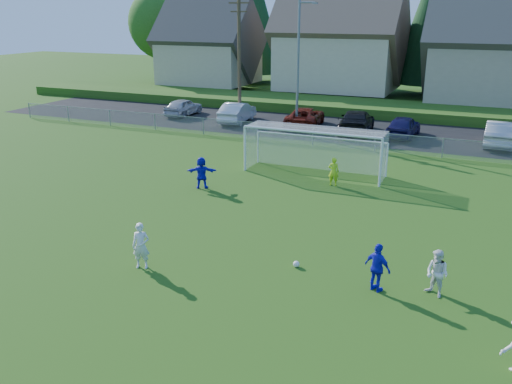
# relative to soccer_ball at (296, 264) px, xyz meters

# --- Properties ---
(ground) EXTENTS (160.00, 160.00, 0.00)m
(ground) POSITION_rel_soccer_ball_xyz_m (-2.78, -4.99, -0.11)
(ground) COLOR #193D0C
(ground) RESTS_ON ground
(asphalt_lot) EXTENTS (60.00, 60.00, 0.00)m
(asphalt_lot) POSITION_rel_soccer_ball_xyz_m (-2.78, 22.51, -0.10)
(asphalt_lot) COLOR black
(asphalt_lot) RESTS_ON ground
(grass_embankment) EXTENTS (70.00, 6.00, 0.80)m
(grass_embankment) POSITION_rel_soccer_ball_xyz_m (-2.78, 30.01, 0.29)
(grass_embankment) COLOR #1E420F
(grass_embankment) RESTS_ON ground
(soccer_ball) EXTENTS (0.22, 0.22, 0.22)m
(soccer_ball) POSITION_rel_soccer_ball_xyz_m (0.00, 0.00, 0.00)
(soccer_ball) COLOR white
(soccer_ball) RESTS_ON ground
(player_white_a) EXTENTS (0.68, 0.56, 1.60)m
(player_white_a) POSITION_rel_soccer_ball_xyz_m (-4.81, -2.09, 0.69)
(player_white_a) COLOR silver
(player_white_a) RESTS_ON ground
(player_white_b) EXTENTS (0.92, 0.87, 1.50)m
(player_white_b) POSITION_rel_soccer_ball_xyz_m (4.55, -0.16, 0.64)
(player_white_b) COLOR silver
(player_white_b) RESTS_ON ground
(player_blue_a) EXTENTS (1.00, 0.75, 1.58)m
(player_blue_a) POSITION_rel_soccer_ball_xyz_m (2.83, -0.56, 0.68)
(player_blue_a) COLOR #1414BE
(player_blue_a) RESTS_ON ground
(player_blue_b) EXTENTS (1.52, 1.02, 1.57)m
(player_blue_b) POSITION_rel_soccer_ball_xyz_m (-7.11, 6.37, 0.67)
(player_blue_b) COLOR #1414BE
(player_blue_b) RESTS_ON ground
(goalkeeper) EXTENTS (0.56, 0.40, 1.44)m
(goalkeeper) POSITION_rel_soccer_ball_xyz_m (-1.28, 9.29, 0.61)
(goalkeeper) COLOR #ADE31A
(goalkeeper) RESTS_ON ground
(car_a) EXTENTS (1.67, 4.14, 1.41)m
(car_a) POSITION_rel_soccer_ball_xyz_m (-17.80, 22.78, 0.60)
(car_a) COLOR #A8AAB0
(car_a) RESTS_ON ground
(car_b) EXTENTS (2.08, 4.83, 1.55)m
(car_b) POSITION_rel_soccer_ball_xyz_m (-12.49, 21.98, 0.66)
(car_b) COLOR silver
(car_b) RESTS_ON ground
(car_c) EXTENTS (3.00, 5.38, 1.42)m
(car_c) POSITION_rel_soccer_ball_xyz_m (-7.14, 22.51, 0.60)
(car_c) COLOR #61150B
(car_c) RESTS_ON ground
(car_d) EXTENTS (2.99, 5.86, 1.63)m
(car_d) POSITION_rel_soccer_ball_xyz_m (-3.04, 21.61, 0.70)
(car_d) COLOR black
(car_d) RESTS_ON ground
(car_e) EXTENTS (2.02, 4.44, 1.48)m
(car_e) POSITION_rel_soccer_ball_xyz_m (0.20, 21.78, 0.63)
(car_e) COLOR #151240
(car_e) RESTS_ON ground
(car_f) EXTENTS (1.91, 4.96, 1.61)m
(car_f) POSITION_rel_soccer_ball_xyz_m (6.31, 21.60, 0.70)
(car_f) COLOR #AFAFAF
(car_f) RESTS_ON ground
(soccer_goal) EXTENTS (7.42, 1.90, 2.50)m
(soccer_goal) POSITION_rel_soccer_ball_xyz_m (-2.78, 11.06, 1.52)
(soccer_goal) COLOR white
(soccer_goal) RESTS_ON ground
(chainlink_fence) EXTENTS (52.06, 0.06, 1.20)m
(chainlink_fence) POSITION_rel_soccer_ball_xyz_m (-2.78, 17.01, 0.52)
(chainlink_fence) COLOR gray
(chainlink_fence) RESTS_ON ground
(streetlight) EXTENTS (1.38, 0.18, 9.00)m
(streetlight) POSITION_rel_soccer_ball_xyz_m (-7.23, 21.01, 4.73)
(streetlight) COLOR slate
(streetlight) RESTS_ON ground
(utility_pole) EXTENTS (1.60, 0.26, 10.00)m
(utility_pole) POSITION_rel_soccer_ball_xyz_m (-12.28, 22.01, 5.04)
(utility_pole) COLOR #473321
(utility_pole) RESTS_ON ground
(houses_row) EXTENTS (53.90, 11.45, 13.27)m
(houses_row) POSITION_rel_soccer_ball_xyz_m (-0.81, 37.47, 7.22)
(houses_row) COLOR tan
(houses_row) RESTS_ON ground
(tree_row) EXTENTS (65.98, 12.36, 13.80)m
(tree_row) POSITION_rel_soccer_ball_xyz_m (-1.74, 43.75, 6.80)
(tree_row) COLOR #382616
(tree_row) RESTS_ON ground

